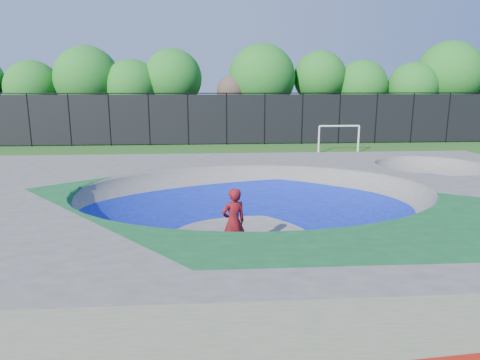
% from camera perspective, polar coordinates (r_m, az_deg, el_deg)
% --- Properties ---
extents(ground, '(120.00, 120.00, 0.00)m').
position_cam_1_polar(ground, '(13.53, 1.82, -7.29)').
color(ground, '#235317').
rests_on(ground, ground).
extents(skate_deck, '(22.00, 14.00, 1.50)m').
position_cam_1_polar(skate_deck, '(13.30, 1.84, -4.25)').
color(skate_deck, gray).
rests_on(skate_deck, ground).
extents(skater, '(0.82, 0.68, 1.91)m').
position_cam_1_polar(skater, '(11.63, -0.87, -5.67)').
color(skater, red).
rests_on(skater, ground).
extents(skateboard, '(0.81, 0.41, 0.05)m').
position_cam_1_polar(skateboard, '(11.95, -0.85, -9.91)').
color(skateboard, black).
rests_on(skateboard, ground).
extents(soccer_goal, '(2.91, 0.12, 1.92)m').
position_cam_1_polar(soccer_goal, '(30.42, 13.07, 6.03)').
color(soccer_goal, white).
rests_on(soccer_goal, ground).
extents(fence, '(48.09, 0.09, 4.04)m').
position_cam_1_polar(fence, '(33.79, -1.80, 8.27)').
color(fence, black).
rests_on(fence, ground).
extents(treeline, '(53.30, 6.46, 8.73)m').
position_cam_1_polar(treeline, '(38.17, -2.72, 13.20)').
color(treeline, '#473223').
rests_on(treeline, ground).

